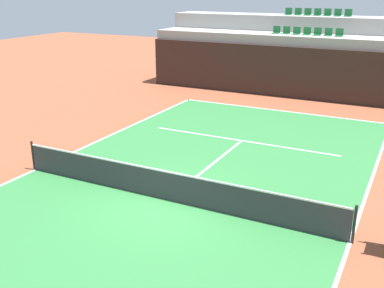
% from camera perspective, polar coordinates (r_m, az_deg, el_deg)
% --- Properties ---
extents(ground_plane, '(80.00, 80.00, 0.00)m').
position_cam_1_polar(ground_plane, '(14.29, -3.14, -7.00)').
color(ground_plane, brown).
extents(court_surface, '(11.00, 24.00, 0.01)m').
position_cam_1_polar(court_surface, '(14.28, -3.14, -6.98)').
color(court_surface, '#2D7238').
rests_on(court_surface, ground_plane).
extents(baseline_far, '(11.00, 0.10, 0.00)m').
position_cam_1_polar(baseline_far, '(24.72, 10.85, 4.10)').
color(baseline_far, white).
rests_on(baseline_far, court_surface).
extents(sideline_left, '(0.10, 24.00, 0.00)m').
position_cam_1_polar(sideline_left, '(17.45, -18.87, -3.01)').
color(sideline_left, white).
rests_on(sideline_left, court_surface).
extents(sideline_right, '(0.10, 24.00, 0.00)m').
position_cam_1_polar(sideline_right, '(12.76, 19.04, -11.48)').
color(sideline_right, white).
rests_on(sideline_right, court_surface).
extents(service_line_far, '(8.26, 0.10, 0.00)m').
position_cam_1_polar(service_line_far, '(19.66, 6.21, 0.42)').
color(service_line_far, white).
rests_on(service_line_far, court_surface).
extents(centre_service_line, '(0.10, 6.40, 0.00)m').
position_cam_1_polar(centre_service_line, '(16.88, 2.29, -2.69)').
color(centre_service_line, white).
rests_on(centre_service_line, court_surface).
extents(back_wall, '(18.97, 0.30, 2.96)m').
position_cam_1_polar(back_wall, '(27.45, 13.00, 8.58)').
color(back_wall, black).
rests_on(back_wall, ground_plane).
extents(stands_tier_lower, '(18.97, 2.40, 3.52)m').
position_cam_1_polar(stands_tier_lower, '(28.70, 13.73, 9.54)').
color(stands_tier_lower, '#9E9E99').
rests_on(stands_tier_lower, ground_plane).
extents(stands_tier_upper, '(18.97, 2.40, 4.48)m').
position_cam_1_polar(stands_tier_upper, '(30.95, 14.89, 11.01)').
color(stands_tier_upper, '#9E9E99').
rests_on(stands_tier_upper, ground_plane).
extents(seating_row_lower, '(4.15, 0.44, 0.44)m').
position_cam_1_polar(seating_row_lower, '(28.55, 14.08, 13.29)').
color(seating_row_lower, '#1E6633').
rests_on(seating_row_lower, stands_tier_lower).
extents(seating_row_upper, '(4.15, 0.44, 0.44)m').
position_cam_1_polar(seating_row_upper, '(30.82, 15.31, 15.38)').
color(seating_row_upper, '#1E6633').
rests_on(seating_row_upper, stands_tier_upper).
extents(tennis_net, '(11.08, 0.08, 1.07)m').
position_cam_1_polar(tennis_net, '(14.07, -3.18, -5.14)').
color(tennis_net, black).
rests_on(tennis_net, court_surface).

